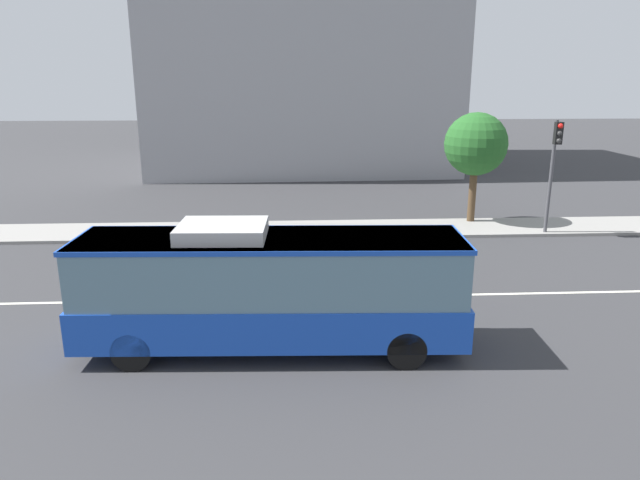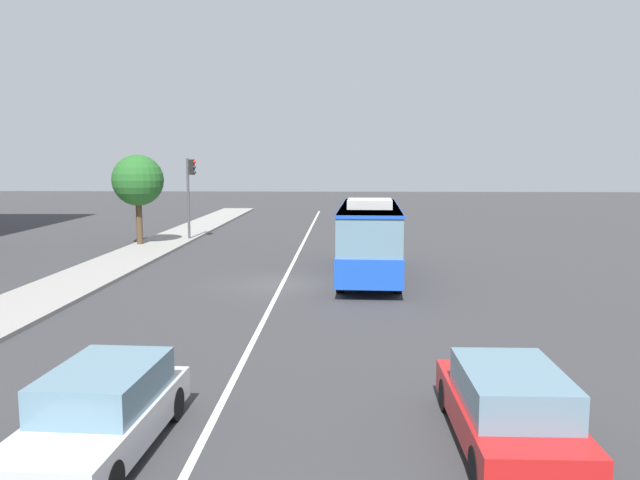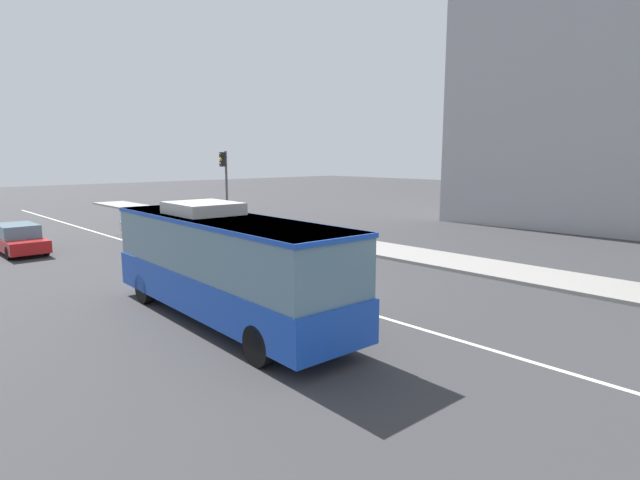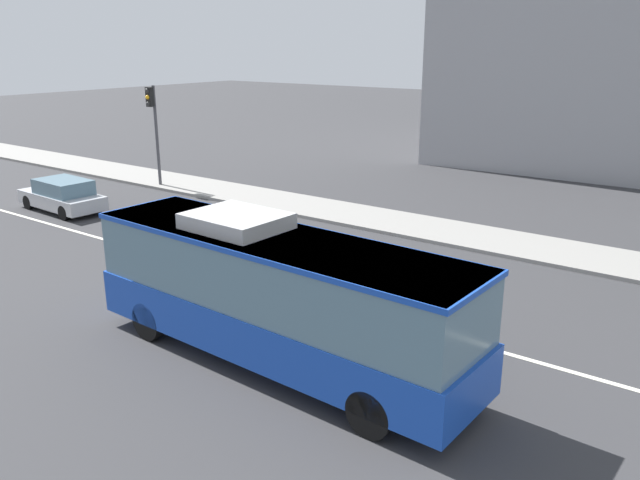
{
  "view_description": "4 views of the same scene",
  "coord_description": "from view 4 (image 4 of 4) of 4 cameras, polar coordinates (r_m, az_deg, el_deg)",
  "views": [
    {
      "loc": [
        2.32,
        -17.84,
        7.06
      ],
      "look_at": [
        3.22,
        -0.79,
        2.21
      ],
      "focal_mm": 32.58,
      "sensor_mm": 36.0,
      "label": 1
    },
    {
      "loc": [
        -25.19,
        -2.53,
        4.99
      ],
      "look_at": [
        0.78,
        -1.52,
        1.73
      ],
      "focal_mm": 35.16,
      "sensor_mm": 36.0,
      "label": 2
    },
    {
      "loc": [
        14.39,
        -11.5,
        4.84
      ],
      "look_at": [
        2.49,
        -0.44,
        2.17
      ],
      "focal_mm": 28.55,
      "sensor_mm": 36.0,
      "label": 3
    },
    {
      "loc": [
        10.65,
        -14.03,
        7.29
      ],
      "look_at": [
        1.44,
        -1.41,
        2.42
      ],
      "focal_mm": 35.81,
      "sensor_mm": 36.0,
      "label": 4
    }
  ],
  "objects": [
    {
      "name": "ground_plane",
      "position": [
        19.07,
        -1.01,
        -5.18
      ],
      "size": [
        160.0,
        160.0,
        0.0
      ],
      "primitive_type": "plane",
      "color": "#333335"
    },
    {
      "name": "sidewalk_kerb",
      "position": [
        25.97,
        10.41,
        0.87
      ],
      "size": [
        80.0,
        3.13,
        0.14
      ],
      "primitive_type": "cube",
      "color": "gray",
      "rests_on": "ground_plane"
    },
    {
      "name": "lane_centre_line",
      "position": [
        19.06,
        -1.01,
        -5.16
      ],
      "size": [
        76.0,
        0.16,
        0.01
      ],
      "primitive_type": "cube",
      "color": "silver",
      "rests_on": "ground_plane"
    },
    {
      "name": "transit_bus",
      "position": [
        14.74,
        -4.03,
        -4.57
      ],
      "size": [
        10.09,
        2.89,
        3.46
      ],
      "rotation": [
        0.0,
        0.0,
        -0.04
      ],
      "color": "#1947B7",
      "rests_on": "ground_plane"
    },
    {
      "name": "sedan_silver",
      "position": [
        30.78,
        -22.02,
        3.71
      ],
      "size": [
        4.58,
        2.0,
        1.46
      ],
      "rotation": [
        0.0,
        0.0,
        3.1
      ],
      "color": "#B7BABF",
      "rests_on": "ground_plane"
    },
    {
      "name": "traffic_light_near_corner",
      "position": [
        33.96,
        -14.67,
        10.45
      ],
      "size": [
        0.34,
        0.62,
        5.2
      ],
      "rotation": [
        0.0,
        0.0,
        -1.48
      ],
      "color": "#47474C",
      "rests_on": "ground_plane"
    }
  ]
}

